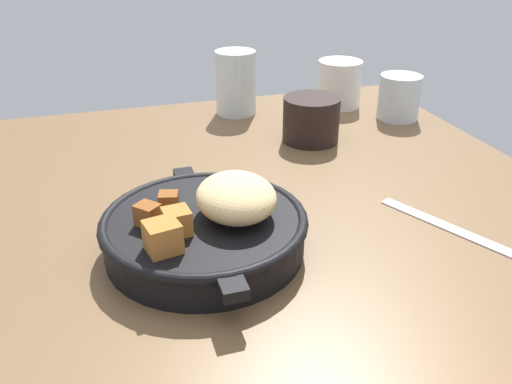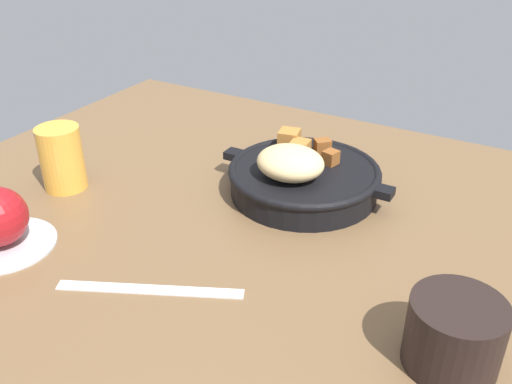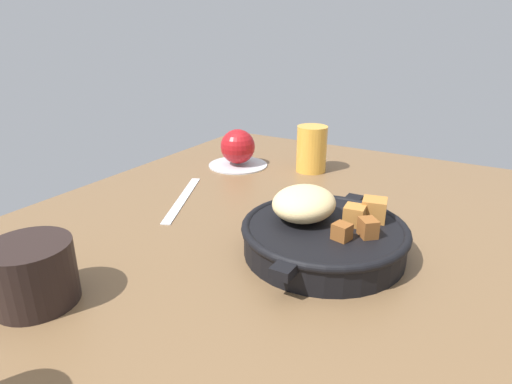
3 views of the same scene
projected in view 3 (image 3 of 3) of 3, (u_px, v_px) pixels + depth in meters
The scene contains 7 objects.
ground_plane at pixel (268, 241), 64.52cm from camera, with size 106.69×81.07×2.40cm, color brown.
cast_iron_skillet at pixel (322, 232), 57.77cm from camera, with size 26.59×22.30×8.59cm.
saucer_plate at pixel (238, 164), 95.17cm from camera, with size 12.93×12.93×0.60cm, color #B7BABF.
red_apple at pixel (238, 147), 93.71cm from camera, with size 7.52×7.52×7.52cm, color maroon.
butter_knife at pixel (183, 198), 76.67cm from camera, with size 21.49×1.60×0.36cm, color silver.
coffee_mug_dark at pixel (33, 274), 46.96cm from camera, with size 9.09×9.09×7.20cm, color black.
juice_glass_amber at pixel (312, 149), 90.21cm from camera, with size 6.34×6.34×9.63cm, color gold.
Camera 3 is at (-50.48, -27.74, 28.82)cm, focal length 30.18 mm.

